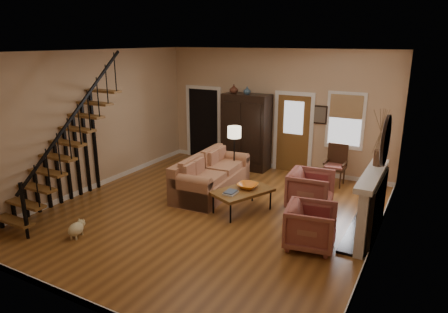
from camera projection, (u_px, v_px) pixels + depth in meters
The scene contains 15 objects.
room at pixel (232, 126), 9.68m from camera, with size 7.00×7.33×3.30m.
staircase at pixel (61, 137), 8.17m from camera, with size 0.94×2.80×3.20m, color brown, non-canonical shape.
fireplace at pixel (373, 200), 7.20m from camera, with size 0.33×1.95×2.30m.
armoire at pixel (246, 132), 11.11m from camera, with size 1.30×0.60×2.10m, color black, non-canonical shape.
vase_a at pixel (234, 89), 10.86m from camera, with size 0.24×0.24×0.25m, color #4C2619.
vase_b at pixel (247, 91), 10.68m from camera, with size 0.20×0.20×0.21m, color #334C60.
sofa at pixel (212, 175), 9.43m from camera, with size 1.00×2.32×0.87m, color #A86F4C, non-canonical shape.
coffee_table at pixel (242, 201), 8.44m from camera, with size 0.73×1.25×0.48m, color brown, non-canonical shape.
bowl at pixel (248, 186), 8.46m from camera, with size 0.43×0.43×0.11m, color orange.
books at pixel (231, 192), 8.16m from camera, with size 0.23×0.31×0.06m, color beige, non-canonical shape.
armchair_left at pixel (311, 226), 6.95m from camera, with size 0.83×0.85×0.78m, color maroon.
armchair_right at pixel (310, 190), 8.55m from camera, with size 0.89×0.91×0.83m, color maroon.
floor_lamp at pixel (234, 155), 9.98m from camera, with size 0.34×0.34×1.47m, color black, non-canonical shape.
side_chair at pixel (335, 165), 9.92m from camera, with size 0.54×0.54×1.02m, color #372111, non-canonical shape.
dog at pixel (76, 230), 7.34m from camera, with size 0.24×0.40×0.29m, color beige, non-canonical shape.
Camera 1 is at (3.98, -6.66, 3.52)m, focal length 32.00 mm.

